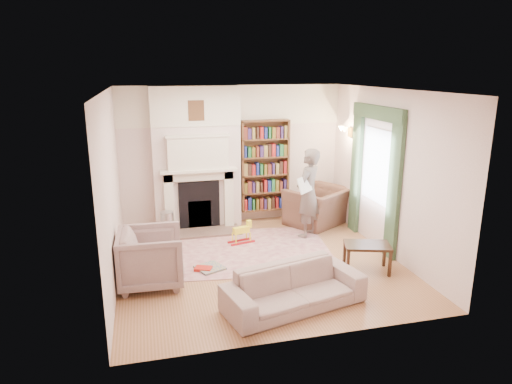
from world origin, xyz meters
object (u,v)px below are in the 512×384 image
object	(u,v)px
sofa	(294,288)
coffee_table	(367,258)
paraffin_heater	(168,226)
armchair_left	(151,258)
rocking_horse	(241,233)
armchair_reading	(318,207)
man_reading	(308,193)
bookcase	(265,166)

from	to	relation	value
sofa	coffee_table	distance (m)	1.68
sofa	paraffin_heater	distance (m)	3.30
sofa	coffee_table	xyz separation A→B (m)	(1.48, 0.80, -0.05)
armchair_left	coffee_table	xyz separation A→B (m)	(3.31, -0.34, -0.20)
coffee_table	rocking_horse	distance (m)	2.34
armchair_left	rocking_horse	xyz separation A→B (m)	(1.63, 1.29, -0.21)
sofa	paraffin_heater	xyz separation A→B (m)	(-1.50, 2.94, -0.00)
armchair_reading	man_reading	distance (m)	0.89
armchair_left	paraffin_heater	distance (m)	1.83
sofa	rocking_horse	xyz separation A→B (m)	(-0.20, 2.43, -0.07)
armchair_left	man_reading	size ratio (longest dim) A/B	0.55
armchair_left	sofa	distance (m)	2.16
paraffin_heater	sofa	bearing A→B (deg)	-62.99
rocking_horse	coffee_table	bearing A→B (deg)	-58.04
bookcase	man_reading	size ratio (longest dim) A/B	1.09
bookcase	man_reading	world-z (taller)	bookcase
coffee_table	paraffin_heater	bearing A→B (deg)	161.18
armchair_left	paraffin_heater	bearing A→B (deg)	-8.52
paraffin_heater	man_reading	bearing A→B (deg)	-9.52
sofa	paraffin_heater	bearing A→B (deg)	102.99
sofa	man_reading	size ratio (longest dim) A/B	1.13
bookcase	armchair_left	size ratio (longest dim) A/B	1.99
armchair_left	sofa	world-z (taller)	armchair_left
bookcase	rocking_horse	world-z (taller)	bookcase
armchair_left	sofa	xyz separation A→B (m)	(1.83, -1.14, -0.14)
man_reading	coffee_table	world-z (taller)	man_reading
armchair_reading	armchair_left	bearing A→B (deg)	-2.18
paraffin_heater	armchair_reading	bearing A→B (deg)	3.07
bookcase	armchair_left	distance (m)	3.53
bookcase	armchair_reading	size ratio (longest dim) A/B	1.59
armchair_left	rocking_horse	bearing A→B (deg)	-49.63
armchair_reading	sofa	world-z (taller)	armchair_reading
armchair_left	armchair_reading	bearing A→B (deg)	-57.90
paraffin_heater	rocking_horse	world-z (taller)	paraffin_heater
man_reading	paraffin_heater	world-z (taller)	man_reading
armchair_reading	paraffin_heater	size ratio (longest dim) A/B	2.12
sofa	rocking_horse	bearing A→B (deg)	80.70
bookcase	coffee_table	distance (m)	3.12
armchair_left	coffee_table	distance (m)	3.33
sofa	rocking_horse	size ratio (longest dim) A/B	4.01
rocking_horse	bookcase	bearing A→B (deg)	43.65
paraffin_heater	rocking_horse	size ratio (longest dim) A/B	1.15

